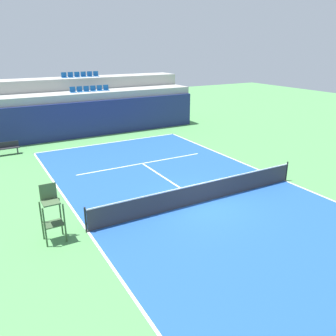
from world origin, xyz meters
The scene contains 15 objects.
ground_plane centered at (0.00, 0.00, 0.00)m, with size 80.00×80.00×0.00m, color #4C8C4C.
court_surface centered at (0.00, 0.00, 0.01)m, with size 11.00×24.00×0.01m, color #1E4C99.
baseline_far centered at (0.00, 11.95, 0.01)m, with size 11.00×0.10×0.00m, color white.
sideline_left centered at (-5.45, 0.00, 0.01)m, with size 0.10×24.00×0.00m, color white.
sideline_right centered at (5.45, 0.00, 0.01)m, with size 0.10×24.00×0.00m, color white.
service_line_far centered at (0.00, 6.40, 0.01)m, with size 8.26×0.10×0.00m, color white.
centre_service_line centered at (0.00, 3.20, 0.01)m, with size 0.10×6.40×0.00m, color white.
back_wall centered at (0.00, 14.54, 1.40)m, with size 17.41×0.30×2.79m, color navy.
stands_tier_lower centered at (0.00, 15.89, 1.68)m, with size 17.41×2.40×3.37m, color #9E9E99.
stands_tier_upper centered at (0.00, 18.29, 2.16)m, with size 17.41×2.40×4.32m, color #9E9E99.
seating_row_lower centered at (0.00, 15.98, 3.49)m, with size 3.22×0.44×0.44m.
seating_row_upper centered at (0.00, 18.38, 4.45)m, with size 3.22×0.44×0.44m.
tennis_net centered at (0.00, 0.00, 0.51)m, with size 11.08×0.08×1.07m.
umpire_chair centered at (-6.70, 0.06, 1.19)m, with size 0.76×0.66×2.20m.
player_bench centered at (-6.99, 12.58, 0.51)m, with size 1.50×0.40×0.85m.
Camera 1 is at (-8.61, -11.88, 6.92)m, focal length 36.84 mm.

